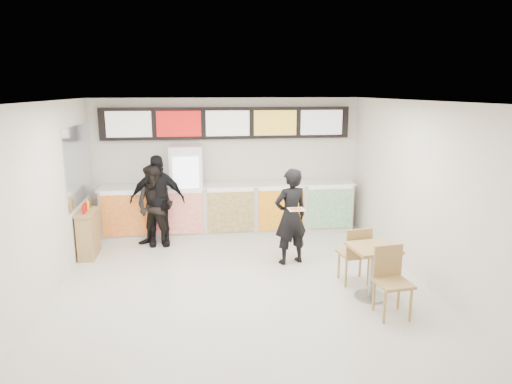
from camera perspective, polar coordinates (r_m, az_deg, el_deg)
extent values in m
plane|color=beige|center=(7.48, -1.40, -12.41)|extent=(7.00, 7.00, 0.00)
plane|color=white|center=(6.78, -1.54, 11.23)|extent=(7.00, 7.00, 0.00)
plane|color=silver|center=(10.40, -3.54, 3.39)|extent=(6.00, 0.00, 6.00)
plane|color=silver|center=(7.31, -25.58, -1.81)|extent=(0.00, 7.00, 7.00)
plane|color=silver|center=(7.87, 20.79, -0.42)|extent=(0.00, 7.00, 7.00)
cube|color=silver|center=(10.20, -3.31, -2.24)|extent=(5.50, 0.70, 1.10)
cube|color=silver|center=(10.07, -3.35, 0.90)|extent=(5.56, 0.76, 0.04)
cube|color=red|center=(9.91, -15.95, -2.84)|extent=(0.99, 0.02, 0.90)
cube|color=#F03574|center=(9.80, -9.57, -2.68)|extent=(0.99, 0.02, 0.90)
cube|color=brown|center=(9.82, -3.15, -2.49)|extent=(0.99, 0.02, 0.90)
cube|color=yellow|center=(9.96, 3.18, -2.27)|extent=(0.99, 0.02, 0.90)
cube|color=#24924D|center=(10.22, 9.25, -2.04)|extent=(0.99, 0.02, 0.90)
cube|color=black|center=(10.21, -3.58, 8.59)|extent=(5.50, 0.12, 0.70)
cube|color=silver|center=(10.21, -15.63, 8.16)|extent=(0.95, 0.02, 0.55)
cube|color=red|center=(10.12, -9.62, 8.41)|extent=(0.95, 0.02, 0.55)
cube|color=white|center=(10.14, -3.56, 8.57)|extent=(0.95, 0.02, 0.55)
cube|color=yellow|center=(10.27, 2.42, 8.63)|extent=(0.95, 0.02, 0.55)
cube|color=silver|center=(10.50, 8.19, 8.60)|extent=(0.95, 0.02, 0.55)
cube|color=white|center=(10.09, -8.65, 0.10)|extent=(0.70, 0.65, 2.00)
cube|color=white|center=(9.75, -8.69, -0.04)|extent=(0.54, 0.02, 1.50)
cylinder|color=#198E36|center=(9.94, -9.78, -3.40)|extent=(0.07, 0.07, 0.22)
cylinder|color=orange|center=(9.94, -8.97, -3.38)|extent=(0.07, 0.07, 0.22)
cylinder|color=red|center=(9.94, -8.17, -3.36)|extent=(0.07, 0.07, 0.22)
cylinder|color=blue|center=(9.94, -7.36, -3.33)|extent=(0.07, 0.07, 0.22)
cylinder|color=orange|center=(9.85, -9.86, -1.27)|extent=(0.07, 0.07, 0.22)
cylinder|color=red|center=(9.84, -9.05, -1.25)|extent=(0.07, 0.07, 0.22)
cylinder|color=blue|center=(9.84, -8.24, -1.23)|extent=(0.07, 0.07, 0.22)
cylinder|color=#198E36|center=(9.84, -7.42, -1.20)|extent=(0.07, 0.07, 0.22)
cylinder|color=red|center=(9.76, -9.95, 0.89)|extent=(0.07, 0.07, 0.22)
cylinder|color=blue|center=(9.76, -9.13, 0.92)|extent=(0.07, 0.07, 0.22)
cylinder|color=#198E36|center=(9.76, -8.31, 0.94)|extent=(0.07, 0.07, 0.22)
cylinder|color=orange|center=(9.75, -7.48, 0.96)|extent=(0.07, 0.07, 0.22)
cylinder|color=blue|center=(9.70, -10.03, 3.09)|extent=(0.07, 0.07, 0.22)
cylinder|color=#198E36|center=(9.69, -9.21, 3.12)|extent=(0.07, 0.07, 0.22)
cylinder|color=orange|center=(9.69, -8.38, 3.14)|extent=(0.07, 0.07, 0.22)
cylinder|color=red|center=(9.69, -7.55, 3.17)|extent=(0.07, 0.07, 0.22)
cube|color=#B2B7BF|center=(9.57, -21.26, 3.27)|extent=(0.01, 2.00, 1.50)
imported|color=black|center=(8.40, 4.36, -3.08)|extent=(0.75, 0.60, 1.79)
imported|color=black|center=(9.49, -12.48, -1.78)|extent=(1.02, 0.93, 1.70)
imported|color=black|center=(9.58, -12.23, -1.04)|extent=(1.11, 0.47, 1.89)
cube|color=beige|center=(7.91, 5.06, -2.18)|extent=(0.28, 0.28, 0.01)
cone|color=#CC7233|center=(7.91, 5.06, -2.11)|extent=(0.36, 0.36, 0.02)
cube|color=tan|center=(7.22, 14.41, -6.77)|extent=(0.74, 0.74, 0.04)
cylinder|color=gray|center=(7.36, 14.24, -9.82)|extent=(0.09, 0.09, 0.81)
cylinder|color=gray|center=(7.52, 14.07, -12.54)|extent=(0.49, 0.49, 0.03)
cube|color=tan|center=(6.84, 16.75, -10.86)|extent=(0.52, 0.52, 0.04)
cube|color=tan|center=(6.92, 16.17, -8.23)|extent=(0.45, 0.08, 0.47)
cube|color=tan|center=(7.83, 12.14, -7.53)|extent=(0.52, 0.52, 0.04)
cube|color=tan|center=(7.56, 12.77, -6.24)|extent=(0.45, 0.08, 0.47)
cube|color=tan|center=(9.44, -20.19, -5.01)|extent=(0.29, 0.77, 0.86)
cube|color=tan|center=(9.32, -20.40, -2.37)|extent=(0.33, 0.80, 0.04)
cylinder|color=red|center=(9.09, -20.74, -2.07)|extent=(0.06, 0.06, 0.17)
cylinder|color=red|center=(9.24, -20.51, -1.82)|extent=(0.06, 0.06, 0.17)
cylinder|color=yellow|center=(9.40, -20.30, -1.57)|extent=(0.06, 0.06, 0.17)
cylinder|color=brown|center=(9.54, -20.11, -1.35)|extent=(0.06, 0.06, 0.17)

